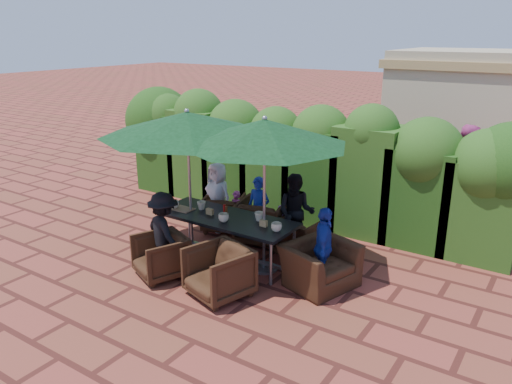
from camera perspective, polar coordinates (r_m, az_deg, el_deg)
The scene contains 31 objects.
ground at distance 8.54m, azimuth -3.07°, elevation -7.27°, with size 80.00×80.00×0.00m, color brown.
dining_table at distance 8.16m, azimuth -3.51°, elevation -3.33°, with size 2.39×0.90×0.75m.
umbrella_left at distance 8.11m, azimuth -7.87°, elevation 7.71°, with size 2.84×2.84×2.46m.
umbrella_right at distance 7.36m, azimuth 0.99°, elevation 6.82°, with size 2.53×2.53×2.46m.
chair_far_left at distance 9.48m, azimuth -3.72°, elevation -2.19°, with size 0.73×0.68×0.75m, color black.
chair_far_mid at distance 8.92m, azimuth 0.71°, elevation -3.11°, with size 0.83×0.78×0.86m, color black.
chair_far_right at distance 8.53m, azimuth 5.00°, elevation -4.78°, with size 0.68×0.63×0.70m, color black.
chair_near_left at distance 7.84m, azimuth -10.85°, elevation -6.99°, with size 0.72×0.67×0.74m, color black.
chair_near_right at distance 7.16m, azimuth -4.29°, elevation -8.86°, with size 0.79×0.74×0.81m, color black.
chair_end_right at distance 7.48m, azimuth 7.33°, elevation -7.50°, with size 1.00×0.65×0.87m, color black.
adult_far_left at distance 9.41m, azimuth -4.39°, elevation -0.55°, with size 0.65×0.39×1.32m, color white.
adult_far_mid at distance 8.89m, azimuth 0.28°, elevation -2.03°, with size 0.43×0.35×1.19m, color #1C3098.
adult_far_right at distance 8.54m, azimuth 4.59°, elevation -2.36°, with size 0.65×0.40×1.35m, color black.
adult_near_left at distance 7.88m, azimuth -10.44°, elevation -4.60°, with size 0.83×0.38×1.30m, color black.
adult_end_right at distance 7.41m, azimuth 7.73°, elevation -6.28°, with size 0.72×0.36×1.22m, color #1C3098.
child_left at distance 9.29m, azimuth -2.26°, elevation -2.35°, with size 0.30×0.24×0.83m, color #D44A9A.
child_right at distance 8.81m, azimuth 2.89°, elevation -3.84°, with size 0.26×0.21×0.73m, color #9D4DA8.
pedestrian_a at distance 11.32m, azimuth 16.04°, elevation 2.74°, with size 1.50×0.53×1.60m, color #227E35.
pedestrian_b at distance 11.05m, azimuth 22.60°, elevation 2.39°, with size 0.89×0.55×1.86m, color #D44A9A.
pedestrian_c at distance 11.00m, azimuth 25.60°, elevation 1.96°, with size 1.20×0.55×1.87m, color gray.
cup_a at distance 8.59m, azimuth -9.37°, elevation -1.42°, with size 0.18×0.18×0.14m, color beige.
cup_b at distance 8.48m, azimuth -6.26°, elevation -1.53°, with size 0.15×0.15×0.14m, color beige.
cup_c at distance 7.91m, azimuth -3.73°, elevation -2.94°, with size 0.17×0.17×0.14m, color beige.
cup_d at distance 7.93m, azimuth 0.37°, elevation -2.81°, with size 0.15×0.15×0.14m, color beige.
cup_e at distance 7.53m, azimuth 2.35°, elevation -4.02°, with size 0.17×0.17×0.13m, color beige.
ketchup_bottle at distance 8.21m, azimuth -3.62°, elevation -2.01°, with size 0.04×0.04×0.17m, color #B20C0A.
sauce_bottle at distance 8.13m, azimuth -3.42°, elevation -2.22°, with size 0.04×0.04×0.17m, color #4C230C.
serving_tray at distance 8.53m, azimuth -8.34°, elevation -1.95°, with size 0.35×0.25×0.02m, color #9D714C.
number_block_left at distance 8.24m, azimuth -5.30°, elevation -2.24°, with size 0.12×0.06×0.10m, color tan.
number_block_right at distance 7.71m, azimuth 0.87°, elevation -3.60°, with size 0.12×0.06×0.10m, color tan.
hedge_wall at distance 10.01m, azimuth 4.20°, elevation 4.57°, with size 9.10×1.60×2.44m.
Camera 1 is at (4.64, -6.18, 3.63)m, focal length 35.00 mm.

